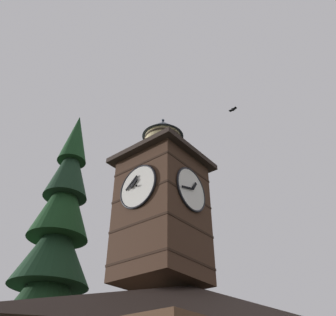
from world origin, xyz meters
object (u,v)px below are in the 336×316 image
(clock_tower, at_px, (162,203))
(moon, at_px, (31,314))
(flying_bird_high, at_px, (233,110))
(pine_tree_behind, at_px, (51,273))

(clock_tower, relative_size, moon, 5.93)
(moon, bearing_deg, flying_bird_high, 71.48)
(flying_bird_high, bearing_deg, pine_tree_behind, -52.74)
(clock_tower, distance_m, pine_tree_behind, 6.94)
(pine_tree_behind, xyz_separation_m, moon, (-20.59, -34.61, 5.30))
(moon, bearing_deg, clock_tower, 64.45)
(clock_tower, height_order, flying_bird_high, flying_bird_high)
(pine_tree_behind, relative_size, flying_bird_high, 30.24)
(clock_tower, bearing_deg, moon, -115.55)
(clock_tower, distance_m, flying_bird_high, 10.30)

